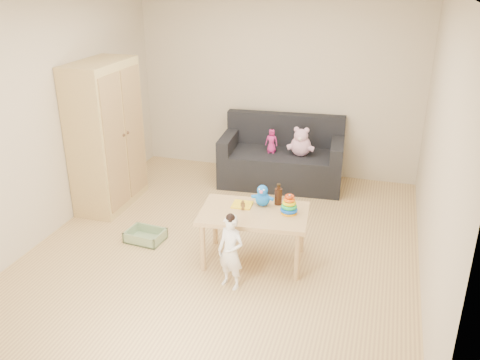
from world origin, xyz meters
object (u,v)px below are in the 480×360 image
(play_table, at_px, (254,236))
(toddler, at_px, (231,253))
(sofa, at_px, (281,168))
(wardrobe, at_px, (106,136))

(play_table, height_order, toddler, toddler)
(toddler, bearing_deg, sofa, 109.85)
(wardrobe, height_order, sofa, wardrobe)
(wardrobe, bearing_deg, sofa, 32.55)
(sofa, bearing_deg, play_table, -89.97)
(wardrobe, xyz_separation_m, play_table, (2.09, -0.82, -0.62))
(wardrobe, xyz_separation_m, sofa, (1.93, 1.23, -0.67))
(sofa, relative_size, toddler, 2.27)
(wardrobe, height_order, play_table, wardrobe)
(play_table, relative_size, toddler, 1.47)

